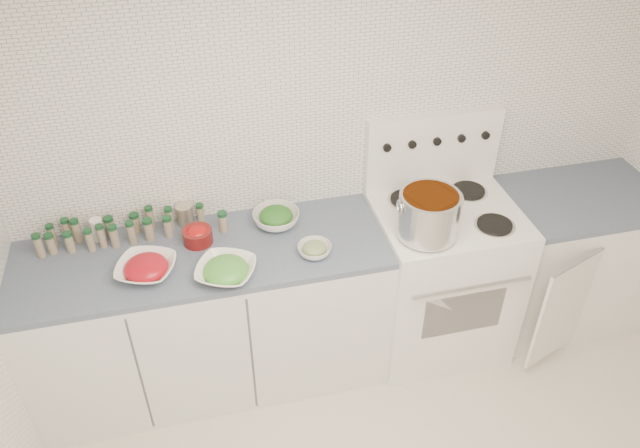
{
  "coord_description": "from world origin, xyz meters",
  "views": [
    {
      "loc": [
        -0.81,
        -1.25,
        2.87
      ],
      "look_at": [
        -0.23,
        1.14,
        1.01
      ],
      "focal_mm": 35.0,
      "sensor_mm": 36.0,
      "label": 1
    }
  ],
  "objects_px": {
    "stove": "(439,273)",
    "bowl_tomato": "(146,268)",
    "bowl_snowpea": "(226,270)",
    "stock_pot": "(429,213)"
  },
  "relations": [
    {
      "from": "stove",
      "to": "bowl_tomato",
      "type": "relative_size",
      "value": 3.93
    },
    {
      "from": "bowl_tomato",
      "to": "bowl_snowpea",
      "type": "bearing_deg",
      "value": -16.26
    },
    {
      "from": "stove",
      "to": "bowl_tomato",
      "type": "xyz_separation_m",
      "value": [
        -1.57,
        -0.09,
        0.44
      ]
    },
    {
      "from": "bowl_tomato",
      "to": "bowl_snowpea",
      "type": "height_order",
      "value": "same"
    },
    {
      "from": "stock_pot",
      "to": "bowl_tomato",
      "type": "height_order",
      "value": "stock_pot"
    },
    {
      "from": "stove",
      "to": "stock_pot",
      "type": "bearing_deg",
      "value": -139.68
    },
    {
      "from": "stove",
      "to": "stock_pot",
      "type": "height_order",
      "value": "stove"
    },
    {
      "from": "stove",
      "to": "stock_pot",
      "type": "distance_m",
      "value": 0.63
    },
    {
      "from": "stove",
      "to": "bowl_snowpea",
      "type": "bearing_deg",
      "value": -170.53
    },
    {
      "from": "stove",
      "to": "bowl_snowpea",
      "type": "distance_m",
      "value": 1.3
    }
  ]
}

